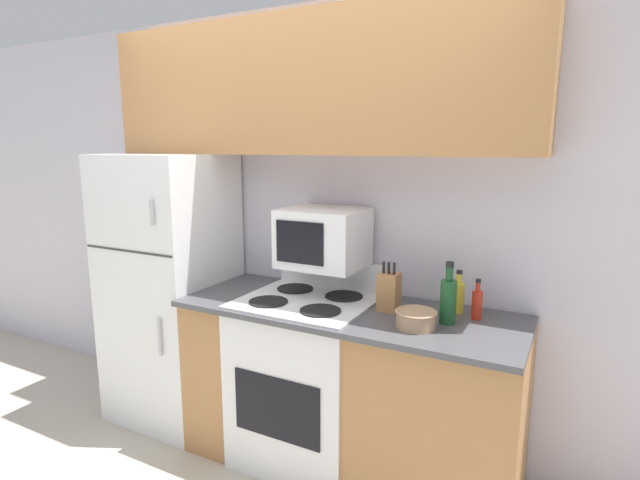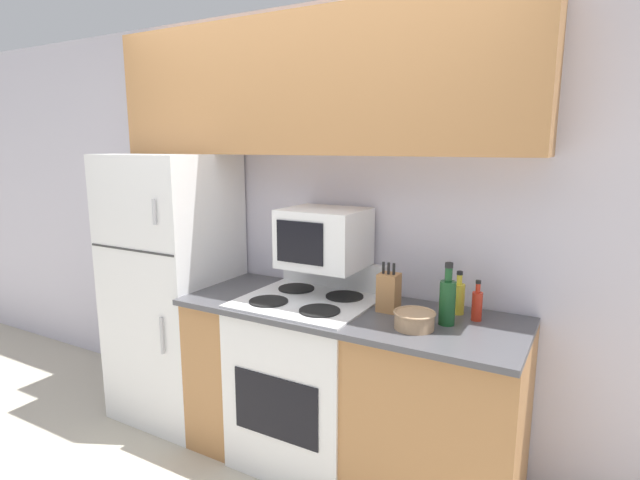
% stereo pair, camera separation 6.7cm
% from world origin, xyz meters
% --- Properties ---
extents(ground_plane, '(12.00, 12.00, 0.00)m').
position_xyz_m(ground_plane, '(0.00, 0.00, 0.00)').
color(ground_plane, beige).
extents(wall_back, '(8.00, 0.05, 2.55)m').
position_xyz_m(wall_back, '(0.00, 0.67, 1.27)').
color(wall_back, silver).
rests_on(wall_back, ground_plane).
extents(lower_cabinets, '(1.80, 0.68, 0.92)m').
position_xyz_m(lower_cabinets, '(0.35, 0.32, 0.46)').
color(lower_cabinets, '#B27A47').
rests_on(lower_cabinets, ground_plane).
extents(refrigerator, '(0.71, 0.65, 1.71)m').
position_xyz_m(refrigerator, '(-0.90, 0.31, 0.85)').
color(refrigerator, white).
rests_on(refrigerator, ground_plane).
extents(upper_cabinets, '(2.50, 0.31, 0.73)m').
position_xyz_m(upper_cabinets, '(0.00, 0.49, 2.07)').
color(upper_cabinets, '#B27A47').
rests_on(upper_cabinets, refrigerator).
extents(stove, '(0.70, 0.66, 1.09)m').
position_xyz_m(stove, '(0.11, 0.31, 0.48)').
color(stove, white).
rests_on(stove, ground_plane).
extents(microwave, '(0.44, 0.38, 0.32)m').
position_xyz_m(microwave, '(0.15, 0.43, 1.26)').
color(microwave, white).
rests_on(microwave, stove).
extents(knife_block, '(0.10, 0.10, 0.26)m').
position_xyz_m(knife_block, '(0.56, 0.37, 1.02)').
color(knife_block, '#B27A47').
rests_on(knife_block, lower_cabinets).
extents(bowl, '(0.20, 0.20, 0.08)m').
position_xyz_m(bowl, '(0.76, 0.19, 0.97)').
color(bowl, tan).
rests_on(bowl, lower_cabinets).
extents(bottle_hot_sauce, '(0.05, 0.05, 0.20)m').
position_xyz_m(bottle_hot_sauce, '(0.98, 0.45, 1.00)').
color(bottle_hot_sauce, red).
rests_on(bottle_hot_sauce, lower_cabinets).
extents(bottle_cooking_spray, '(0.06, 0.06, 0.22)m').
position_xyz_m(bottle_cooking_spray, '(0.88, 0.50, 1.01)').
color(bottle_cooking_spray, gold).
rests_on(bottle_cooking_spray, lower_cabinets).
extents(bottle_wine_green, '(0.08, 0.08, 0.30)m').
position_xyz_m(bottle_wine_green, '(0.87, 0.32, 1.04)').
color(bottle_wine_green, '#194C23').
rests_on(bottle_wine_green, lower_cabinets).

